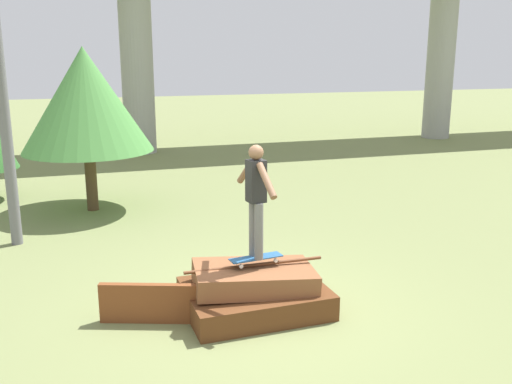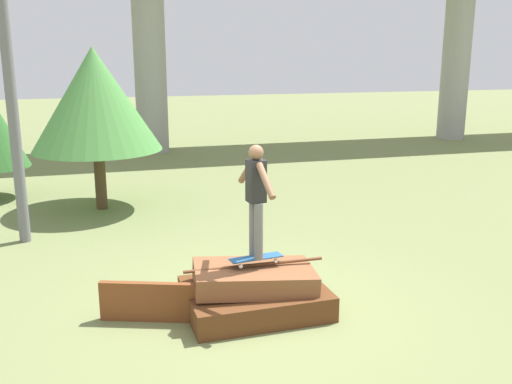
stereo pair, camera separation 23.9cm
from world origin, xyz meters
name	(u,v)px [view 2 (the right image)]	position (x,y,z in m)	size (l,w,h in m)	color
ground_plane	(255,310)	(0.00, 0.00, 0.00)	(80.00, 80.00, 0.00)	olive
scrap_pile	(254,291)	(-0.01, -0.01, 0.27)	(1.93, 1.46, 0.67)	#5B3319
scrap_plank_loose	(149,302)	(-1.41, 0.06, 0.27)	(1.26, 0.52, 0.53)	brown
skateboard	(256,258)	(0.02, 0.00, 0.75)	(0.75, 0.29, 0.09)	#23517F
skater	(256,194)	(0.02, 0.00, 1.63)	(0.24, 1.11, 1.52)	slate
utility_pole	(3,17)	(-3.34, 3.99, 4.03)	(1.30, 0.20, 7.80)	slate
tree_behind_right	(95,99)	(-1.91, 5.99, 2.45)	(2.81, 2.81, 3.57)	#4C3823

